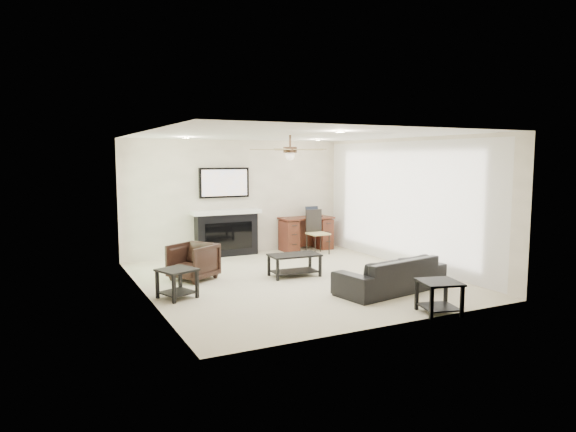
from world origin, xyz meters
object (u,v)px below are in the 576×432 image
object	(u,v)px
armchair	(193,262)
fireplace_unit	(227,212)
sofa	(391,274)
desk	(306,234)
coffee_table	(294,265)

from	to	relation	value
armchair	fireplace_unit	bearing A→B (deg)	113.24
armchair	fireplace_unit	world-z (taller)	fireplace_unit
sofa	desk	bearing A→B (deg)	-108.02
sofa	fireplace_unit	distance (m)	4.24
armchair	desk	bearing A→B (deg)	86.44
desk	sofa	bearing A→B (deg)	-98.21
armchair	desk	size ratio (longest dim) A/B	0.58
armchair	fireplace_unit	size ratio (longest dim) A/B	0.37
armchair	coffee_table	size ratio (longest dim) A/B	0.78
armchair	coffee_table	bearing A→B (deg)	40.34
sofa	armchair	xyz separation A→B (m)	(-2.60, 2.15, 0.04)
coffee_table	fireplace_unit	distance (m)	2.52
coffee_table	fireplace_unit	xyz separation A→B (m)	(-0.43, 2.37, 0.75)
sofa	armchair	bearing A→B (deg)	-49.39
sofa	coffee_table	world-z (taller)	sofa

